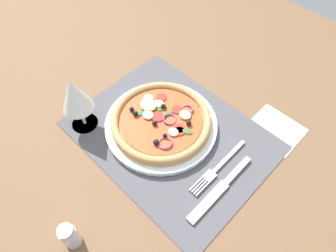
% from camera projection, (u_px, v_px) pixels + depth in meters
% --- Properties ---
extents(ground_plane, '(1.90, 1.40, 0.02)m').
position_uv_depth(ground_plane, '(171.00, 138.00, 0.72)').
color(ground_plane, brown).
extents(placemat, '(0.45, 0.35, 0.00)m').
position_uv_depth(placemat, '(171.00, 135.00, 0.71)').
color(placemat, '#4C4C51').
rests_on(placemat, ground_plane).
extents(plate, '(0.27, 0.27, 0.01)m').
position_uv_depth(plate, '(162.00, 124.00, 0.72)').
color(plate, white).
rests_on(plate, placemat).
extents(pizza, '(0.24, 0.24, 0.03)m').
position_uv_depth(pizza, '(162.00, 120.00, 0.70)').
color(pizza, tan).
rests_on(pizza, plate).
extents(fork, '(0.02, 0.18, 0.00)m').
position_uv_depth(fork, '(216.00, 169.00, 0.65)').
color(fork, '#B2B5BA').
rests_on(fork, placemat).
extents(knife, '(0.02, 0.20, 0.01)m').
position_uv_depth(knife, '(220.00, 189.00, 0.62)').
color(knife, '#B2B5BA').
rests_on(knife, placemat).
extents(wine_glass, '(0.07, 0.07, 0.15)m').
position_uv_depth(wine_glass, '(75.00, 97.00, 0.65)').
color(wine_glass, silver).
rests_on(wine_glass, ground_plane).
extents(napkin, '(0.12, 0.11, 0.00)m').
position_uv_depth(napkin, '(276.00, 129.00, 0.72)').
color(napkin, silver).
rests_on(napkin, ground_plane).
extents(pepper_shaker, '(0.03, 0.03, 0.07)m').
position_uv_depth(pepper_shaker, '(70.00, 236.00, 0.54)').
color(pepper_shaker, silver).
rests_on(pepper_shaker, ground_plane).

